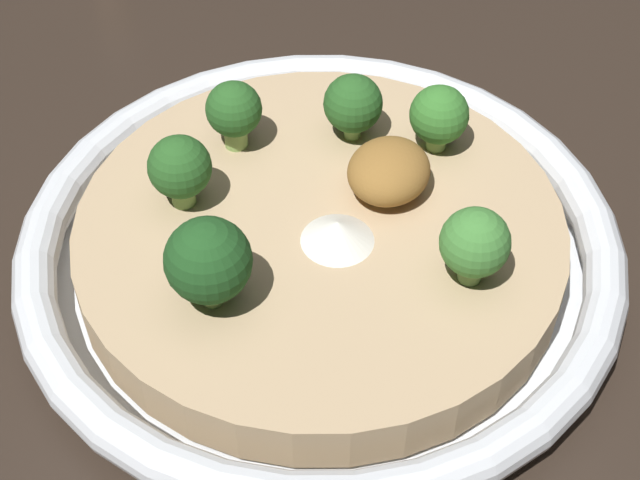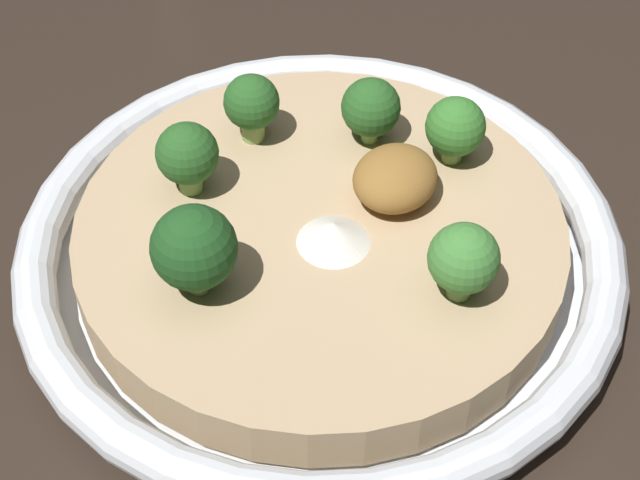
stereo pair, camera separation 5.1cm
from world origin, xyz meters
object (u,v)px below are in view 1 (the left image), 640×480
broccoli_front (475,243)px  broccoli_right (353,104)px  broccoli_back (234,111)px  broccoli_left (208,261)px  broccoli_front_right (439,116)px  risotto_bowl (320,246)px  broccoli_back_left (180,169)px

broccoli_front → broccoli_right: broccoli_front is taller
broccoli_back → broccoli_left: (-0.10, -0.05, 0.00)m
broccoli_back → broccoli_right: (0.04, -0.05, -0.00)m
broccoli_right → broccoli_front_right: (0.01, -0.05, -0.00)m
risotto_bowl → broccoli_left: (-0.07, 0.02, 0.05)m
broccoli_front_right → risotto_bowl: bearing=160.0°
broccoli_back_left → broccoli_back: bearing=-0.5°
broccoli_back_left → broccoli_front: bearing=-82.1°
broccoli_back_left → broccoli_front: same height
risotto_bowl → broccoli_right: size_ratio=8.12×
broccoli_right → broccoli_front_right: size_ratio=1.00×
broccoli_left → risotto_bowl: bearing=-16.0°
broccoli_back → broccoli_left: broccoli_left is taller
broccoli_back_left → broccoli_back: size_ratio=1.02×
risotto_bowl → broccoli_back_left: (-0.02, 0.07, 0.04)m
risotto_bowl → broccoli_front: bearing=-89.5°
broccoli_back_left → broccoli_front_right: size_ratio=1.05×
broccoli_back_left → broccoli_front_right: (0.10, -0.10, -0.00)m
broccoli_left → broccoli_front_right: size_ratio=1.26×
risotto_bowl → broccoli_back_left: 0.08m
broccoli_back → broccoli_left: bearing=-154.5°
broccoli_front → broccoli_front_right: (0.08, 0.05, -0.00)m
broccoli_back_left → broccoli_right: size_ratio=1.05×
broccoli_back_left → broccoli_back: 0.05m
broccoli_back_left → broccoli_back: same height
broccoli_back → broccoli_right: 0.06m
broccoli_front → broccoli_back_left: bearing=97.9°
broccoli_left → broccoli_front_right: broccoli_left is taller
broccoli_left → broccoli_front_right: 0.16m
broccoli_back_left → broccoli_left: (-0.05, -0.05, 0.00)m
risotto_bowl → broccoli_right: broccoli_right is taller
broccoli_front_right → broccoli_front: bearing=-146.9°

